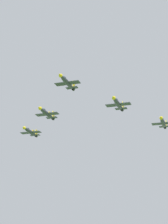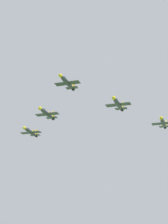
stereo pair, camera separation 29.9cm
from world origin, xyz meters
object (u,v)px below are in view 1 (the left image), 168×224
(jet_right_wingman, at_px, (47,113))
(jet_right_outer, at_px, (30,132))
(jet_left_wingman, at_px, (118,104))
(jet_left_outer, at_px, (163,123))
(jet_lead, at_px, (67,82))

(jet_right_wingman, height_order, jet_right_outer, jet_right_wingman)
(jet_left_wingman, distance_m, jet_left_outer, 24.52)
(jet_lead, relative_size, jet_left_outer, 0.99)
(jet_lead, distance_m, jet_left_wingman, 24.54)
(jet_right_outer, bearing_deg, jet_left_wingman, 68.17)
(jet_lead, height_order, jet_left_outer, jet_lead)
(jet_left_outer, height_order, jet_right_outer, jet_right_outer)
(jet_right_wingman, bearing_deg, jet_left_wingman, 90.63)
(jet_left_outer, bearing_deg, jet_right_outer, -91.14)
(jet_right_wingman, relative_size, jet_right_outer, 1.01)
(jet_right_wingman, relative_size, jet_left_outer, 1.01)
(jet_lead, height_order, jet_right_outer, jet_lead)
(jet_lead, xyz_separation_m, jet_left_wingman, (-23.32, -6.45, -4.08))
(jet_right_wingman, xyz_separation_m, jet_right_outer, (2.61, -24.06, -1.65))
(jet_right_wingman, bearing_deg, jet_right_outer, -139.01)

